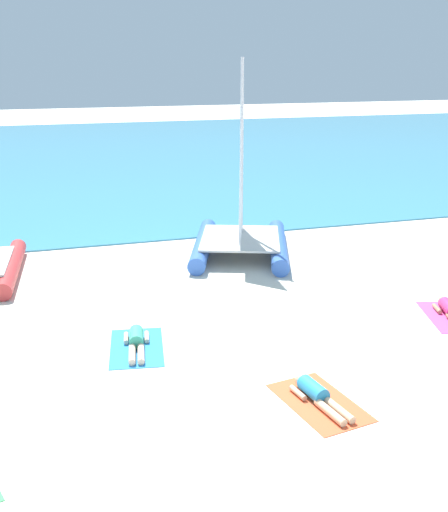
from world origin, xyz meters
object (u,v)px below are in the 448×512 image
towel_center_left (137,347)px  sunbather_center_left (136,341)px  towel_center_right (319,402)px  sunbather_center_right (317,394)px  sailboat_blue (241,227)px

towel_center_left → sunbather_center_left: bearing=80.8°
towel_center_left → towel_center_right: same height
towel_center_right → sunbather_center_right: bearing=99.2°
sailboat_blue → sunbather_center_left: size_ratio=3.73×
towel_center_left → sunbather_center_right: sunbather_center_right is taller
sailboat_blue → sunbather_center_right: size_ratio=3.73×
sunbather_center_left → sailboat_blue: bearing=62.3°
sunbather_center_right → towel_center_right: bearing=-90.0°
sailboat_blue → towel_center_right: bearing=-79.4°
sailboat_blue → towel_center_right: (-1.44, -8.73, -0.86)m
sunbather_center_left → sunbather_center_right: bearing=-40.0°
sailboat_blue → sunbather_center_right: 8.82m
sailboat_blue → sunbather_center_right: sailboat_blue is taller
sunbather_center_left → sunbather_center_right: (2.71, -3.14, 0.00)m
towel_center_left → sunbather_center_right: (2.72, -3.07, 0.13)m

